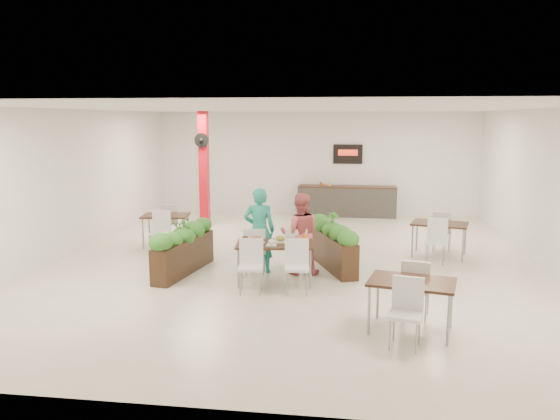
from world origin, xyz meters
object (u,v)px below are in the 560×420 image
at_px(diner_woman, 300,234).
at_px(planter_left, 184,246).
at_px(service_counter, 347,200).
at_px(side_table_a, 166,220).
at_px(red_column, 204,167).
at_px(diner_man, 259,230).
at_px(planter_right, 332,243).
at_px(side_table_c, 412,289).
at_px(side_table_b, 440,228).
at_px(main_table, 274,249).

relative_size(diner_woman, planter_left, 0.76).
height_order(service_counter, side_table_a, service_counter).
height_order(red_column, diner_man, red_column).
bearing_deg(planter_left, diner_man, 10.02).
relative_size(diner_woman, planter_right, 0.78).
distance_m(planter_left, planter_right, 2.97).
bearing_deg(diner_woman, service_counter, -103.63).
bearing_deg(planter_right, diner_woman, -138.76).
bearing_deg(side_table_c, planter_left, 161.89).
distance_m(service_counter, diner_man, 6.72).
distance_m(red_column, planter_left, 5.12).
bearing_deg(diner_man, side_table_a, -43.15).
xyz_separation_m(service_counter, planter_right, (-0.20, -5.98, 0.03)).
xyz_separation_m(diner_man, diner_woman, (0.80, 0.00, -0.04)).
bearing_deg(diner_man, side_table_c, 127.92).
distance_m(planter_right, side_table_b, 2.61).
bearing_deg(planter_right, planter_left, -164.61).
height_order(side_table_a, side_table_b, same).
height_order(diner_woman, side_table_a, diner_woman).
xyz_separation_m(main_table, side_table_c, (2.26, -2.04, -0.01)).
bearing_deg(side_table_c, planter_right, 123.75).
height_order(side_table_a, side_table_c, same).
xyz_separation_m(diner_woman, side_table_c, (1.85, -2.70, -0.17)).
xyz_separation_m(diner_man, side_table_c, (2.65, -2.70, -0.22)).
distance_m(main_table, diner_man, 0.79).
xyz_separation_m(red_column, service_counter, (4.00, 1.86, -1.15)).
height_order(red_column, side_table_b, red_column).
relative_size(service_counter, side_table_b, 1.79).
distance_m(diner_man, side_table_c, 3.79).
distance_m(service_counter, side_table_c, 9.27).
distance_m(diner_man, side_table_b, 4.10).
distance_m(main_table, side_table_a, 3.94).
bearing_deg(diner_woman, side_table_c, 117.89).
relative_size(main_table, side_table_a, 1.05).
bearing_deg(diner_man, red_column, -69.35).
relative_size(service_counter, diner_woman, 1.88).
bearing_deg(red_column, planter_right, -47.31).
bearing_deg(planter_right, red_column, 132.69).
relative_size(main_table, planter_left, 0.83).
relative_size(red_column, planter_right, 1.56).
relative_size(planter_left, side_table_b, 1.26).
distance_m(planter_right, side_table_a, 4.23).
height_order(planter_left, planter_right, planter_right).
bearing_deg(side_table_c, side_table_b, 89.52).
bearing_deg(service_counter, main_table, -99.58).
bearing_deg(side_table_c, red_column, 137.09).
bearing_deg(main_table, planter_left, 167.82).
distance_m(main_table, side_table_b, 4.10).
height_order(service_counter, main_table, service_counter).
distance_m(service_counter, planter_right, 5.99).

